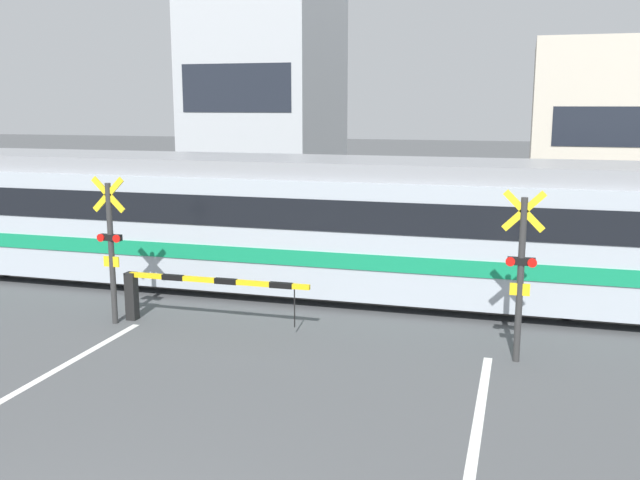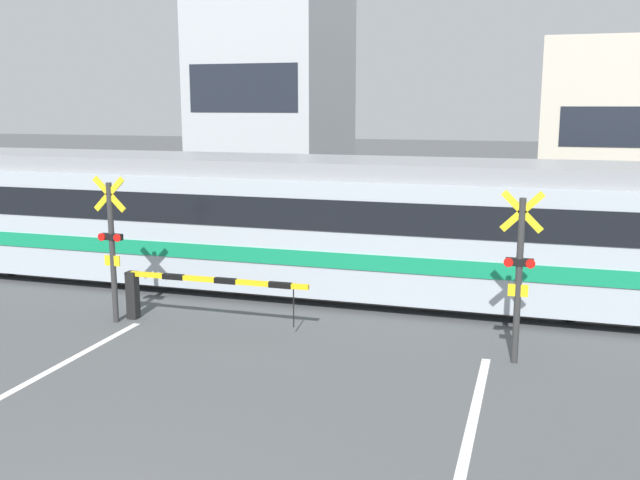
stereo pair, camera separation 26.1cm
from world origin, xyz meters
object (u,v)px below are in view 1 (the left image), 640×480
object	(u,v)px
crossing_barrier_near	(178,288)
crossing_signal_left	(111,244)
crossing_barrier_far	(470,247)
pedestrian	(400,221)
commuter_train	(266,219)
crossing_signal_right	(521,269)

from	to	relation	value
crossing_barrier_near	crossing_signal_left	bearing A→B (deg)	-165.57
crossing_barrier_far	pedestrian	distance (m)	2.57
crossing_barrier_near	crossing_barrier_far	distance (m)	7.54
crossing_barrier_near	crossing_barrier_far	xyz separation A→B (m)	(5.08, 5.58, 0.00)
crossing_barrier_far	crossing_signal_left	xyz separation A→B (m)	(-6.30, -5.89, 0.86)
crossing_barrier_near	crossing_barrier_far	world-z (taller)	same
commuter_train	pedestrian	bearing A→B (deg)	59.58
commuter_train	pedestrian	xyz separation A→B (m)	(2.40, 4.09, -0.58)
crossing_signal_right	crossing_barrier_far	bearing A→B (deg)	101.71
crossing_barrier_near	crossing_signal_right	xyz separation A→B (m)	(6.30, -0.31, 0.86)
crossing_signal_right	pedestrian	size ratio (longest dim) A/B	1.60
crossing_barrier_near	crossing_signal_right	world-z (taller)	crossing_signal_right
crossing_barrier_near	crossing_signal_right	bearing A→B (deg)	-2.85
pedestrian	crossing_barrier_far	bearing A→B (deg)	-38.04
commuter_train	crossing_barrier_far	world-z (taller)	commuter_train
crossing_barrier_near	pedestrian	xyz separation A→B (m)	(3.07, 7.15, 0.33)
commuter_train	crossing_barrier_near	distance (m)	3.26
commuter_train	crossing_signal_right	size ratio (longest dim) A/B	7.43
commuter_train	crossing_signal_right	bearing A→B (deg)	-30.90
crossing_barrier_near	pedestrian	size ratio (longest dim) A/B	2.11
commuter_train	pedestrian	world-z (taller)	commuter_train
crossing_barrier_near	crossing_signal_left	size ratio (longest dim) A/B	1.32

